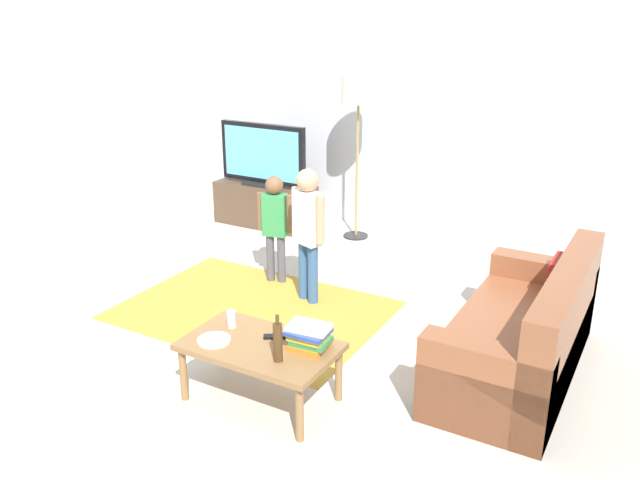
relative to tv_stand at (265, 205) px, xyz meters
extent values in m
plane|color=beige|center=(1.70, -2.30, -0.24)|extent=(7.80, 7.80, 0.00)
cube|color=silver|center=(1.70, 0.70, 1.11)|extent=(6.00, 0.12, 2.70)
cube|color=silver|center=(-1.30, -2.30, 1.11)|extent=(0.12, 6.00, 2.70)
cube|color=#B28C33|center=(1.19, -1.97, -0.24)|extent=(2.20, 1.60, 0.01)
cube|color=#4C3828|center=(0.00, 0.00, 0.01)|extent=(1.20, 0.44, 0.50)
cube|color=black|center=(0.00, -0.05, -0.14)|extent=(1.10, 0.32, 0.03)
cube|color=black|center=(0.00, -0.02, 0.27)|extent=(0.44, 0.28, 0.03)
cube|color=black|center=(0.00, -0.02, 0.63)|extent=(1.10, 0.07, 0.68)
cube|color=#59B2D8|center=(0.00, -0.06, 0.63)|extent=(1.00, 0.01, 0.58)
cube|color=brown|center=(3.39, -1.88, -0.03)|extent=(0.80, 1.80, 0.42)
cube|color=brown|center=(3.69, -1.88, 0.19)|extent=(0.20, 1.80, 0.86)
cube|color=brown|center=(3.39, -2.68, 0.06)|extent=(0.80, 0.20, 0.60)
cube|color=brown|center=(3.39, -1.08, 0.06)|extent=(0.80, 0.20, 0.60)
cube|color=#B22823|center=(3.54, -1.33, 0.32)|extent=(0.10, 0.32, 0.32)
cylinder|color=#262626|center=(1.12, 0.15, -0.23)|extent=(0.28, 0.28, 0.02)
cylinder|color=#99844C|center=(1.12, 0.15, 0.52)|extent=(0.03, 0.03, 1.50)
cylinder|color=silver|center=(1.12, 0.15, 1.40)|extent=(0.36, 0.36, 0.28)
cylinder|color=#4C4C59|center=(0.97, -1.35, -0.01)|extent=(0.08, 0.08, 0.46)
cylinder|color=#4C4C59|center=(1.08, -1.33, -0.01)|extent=(0.08, 0.08, 0.46)
cube|color=#338C4C|center=(1.02, -1.34, 0.42)|extent=(0.24, 0.17, 0.40)
sphere|color=brown|center=(1.02, -1.34, 0.70)|extent=(0.17, 0.17, 0.17)
cylinder|color=brown|center=(0.89, -1.37, 0.44)|extent=(0.06, 0.06, 0.36)
cylinder|color=brown|center=(1.16, -1.31, 0.44)|extent=(0.06, 0.06, 0.36)
cylinder|color=#33598C|center=(1.44, -1.54, 0.03)|extent=(0.09, 0.09, 0.54)
cylinder|color=#33598C|center=(1.56, -1.58, 0.03)|extent=(0.09, 0.09, 0.54)
cube|color=white|center=(1.50, -1.56, 0.53)|extent=(0.29, 0.22, 0.46)
sphere|color=tan|center=(1.50, -1.56, 0.86)|extent=(0.19, 0.19, 0.19)
cylinder|color=tan|center=(1.35, -1.50, 0.55)|extent=(0.07, 0.07, 0.42)
cylinder|color=tan|center=(1.66, -1.62, 0.55)|extent=(0.07, 0.07, 0.42)
cube|color=olive|center=(2.02, -3.06, 0.16)|extent=(1.00, 0.60, 0.04)
cylinder|color=olive|center=(1.57, -3.31, -0.05)|extent=(0.05, 0.05, 0.38)
cylinder|color=olive|center=(2.47, -3.31, -0.05)|extent=(0.05, 0.05, 0.38)
cylinder|color=olive|center=(1.57, -2.81, -0.05)|extent=(0.05, 0.05, 0.38)
cylinder|color=olive|center=(2.47, -2.81, -0.05)|extent=(0.05, 0.05, 0.38)
cube|color=orange|center=(2.33, -2.94, 0.19)|extent=(0.23, 0.23, 0.04)
cube|color=#388C4C|center=(2.34, -2.95, 0.23)|extent=(0.25, 0.20, 0.04)
cube|color=yellow|center=(2.33, -2.96, 0.27)|extent=(0.23, 0.17, 0.04)
cube|color=#334CA5|center=(2.33, -2.96, 0.30)|extent=(0.26, 0.22, 0.02)
cube|color=white|center=(2.33, -2.94, 0.33)|extent=(0.29, 0.21, 0.03)
cylinder|color=#4C3319|center=(2.24, -3.18, 0.30)|extent=(0.06, 0.06, 0.25)
cylinder|color=#4C3319|center=(2.24, -3.18, 0.46)|extent=(0.02, 0.02, 0.06)
cube|color=black|center=(2.07, -2.94, 0.19)|extent=(0.17, 0.13, 0.02)
cylinder|color=silver|center=(1.72, -2.96, 0.24)|extent=(0.07, 0.07, 0.12)
cylinder|color=white|center=(1.74, -3.18, 0.18)|extent=(0.22, 0.22, 0.02)
cube|color=silver|center=(1.76, -3.18, 0.19)|extent=(0.12, 0.10, 0.01)
camera|label=1|loc=(4.23, -6.17, 2.28)|focal=37.07mm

